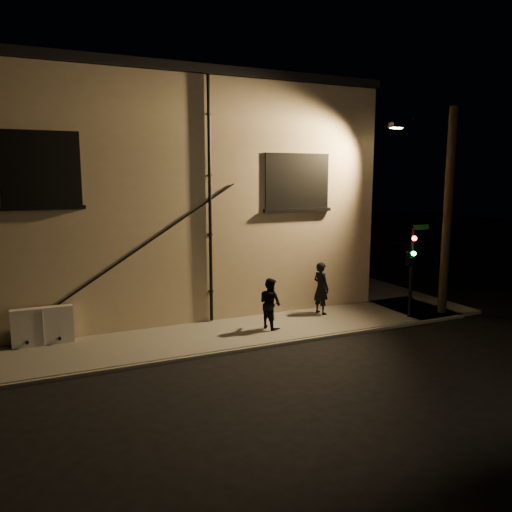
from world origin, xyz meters
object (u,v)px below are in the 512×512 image
pedestrian_b (270,303)px  pedestrian_a (321,288)px  utility_cabinet (43,326)px  traffic_signal (410,257)px  streetlamp_pole (445,208)px

pedestrian_b → pedestrian_a: bearing=-87.9°
pedestrian_a → pedestrian_b: 2.63m
pedestrian_a → utility_cabinet: bearing=73.9°
utility_cabinet → traffic_signal: size_ratio=0.52×
pedestrian_b → streetlamp_pole: (6.70, -0.79, 3.05)m
pedestrian_a → pedestrian_b: bearing=95.5°
pedestrian_a → streetlamp_pole: 5.38m
utility_cabinet → streetlamp_pole: bearing=-8.9°
pedestrian_a → pedestrian_b: pedestrian_a is taller
utility_cabinet → traffic_signal: 12.34m
traffic_signal → utility_cabinet: bearing=169.1°
streetlamp_pole → pedestrian_b: bearing=173.2°
utility_cabinet → streetlamp_pole: streetlamp_pole is taller
pedestrian_b → streetlamp_pole: bearing=-113.2°
utility_cabinet → traffic_signal: traffic_signal is taller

